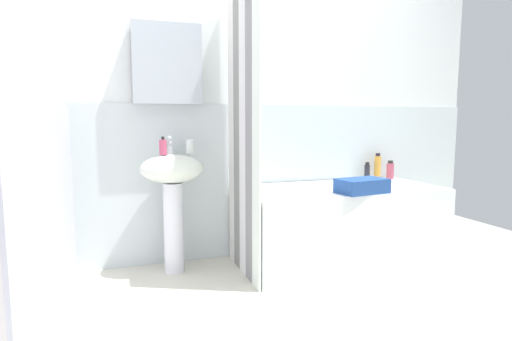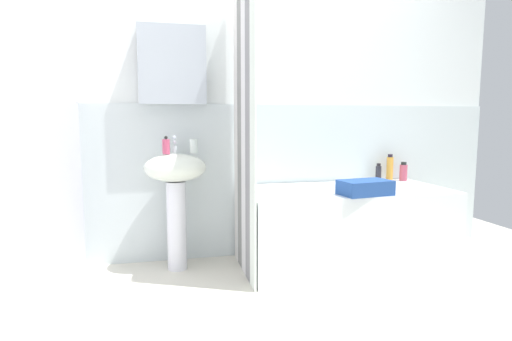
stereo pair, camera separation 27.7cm
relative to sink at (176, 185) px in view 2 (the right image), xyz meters
The scene contains 13 objects.
ground_plane 1.49m from the sink, 49.65° to the right, with size 4.80×5.60×0.04m, color silver.
wall_back_tiled 1.00m from the sink, 15.95° to the left, with size 3.60×0.18×2.40m.
wall_left_tiled 1.10m from the sink, 135.43° to the right, with size 0.07×1.81×2.40m.
sink is the anchor object (origin of this frame).
faucet 0.30m from the sink, 90.00° to the left, with size 0.03×0.12×0.12m.
soap_dispenser 0.29m from the sink, 161.87° to the right, with size 0.05×0.05×0.13m.
toothbrush_cup 0.31m from the sink, 17.20° to the left, with size 0.06×0.06×0.10m, color white.
bathtub 1.28m from the sink, ahead, with size 1.50×0.73×0.58m, color white.
shower_curtain 0.62m from the sink, 20.49° to the right, with size 0.01×0.73×2.00m.
body_wash_bottle 1.88m from the sink, ahead, with size 0.06×0.06×0.16m.
conditioner_bottle 1.76m from the sink, ahead, with size 0.05×0.05×0.22m.
lotion_bottle 1.66m from the sink, ahead, with size 0.05×0.05×0.15m.
towel_folded 1.32m from the sink, 19.25° to the right, with size 0.34×0.21×0.10m, color #24488D.
Camera 2 is at (-0.96, -1.91, 1.08)m, focal length 28.82 mm.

